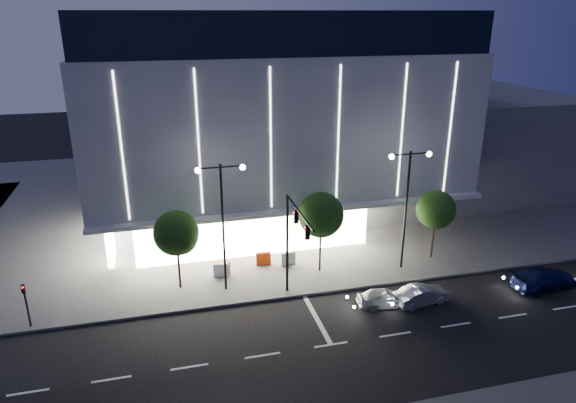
% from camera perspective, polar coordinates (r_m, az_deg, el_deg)
% --- Properties ---
extents(ground, '(160.00, 160.00, 0.00)m').
position_cam_1_polar(ground, '(31.28, 0.30, -14.59)').
color(ground, black).
rests_on(ground, ground).
extents(sidewalk_museum, '(70.00, 40.00, 0.15)m').
position_cam_1_polar(sidewalk_museum, '(53.22, -0.96, 0.76)').
color(sidewalk_museum, '#474747').
rests_on(sidewalk_museum, ground).
extents(museum, '(30.00, 25.80, 18.00)m').
position_cam_1_polar(museum, '(48.83, -2.91, 10.13)').
color(museum, '#4C4C51').
rests_on(museum, ground).
extents(annex_building, '(16.00, 20.00, 10.00)m').
position_cam_1_polar(annex_building, '(60.03, 19.06, 6.81)').
color(annex_building, '#4C4C51').
rests_on(annex_building, ground).
extents(traffic_mast, '(0.33, 5.89, 7.07)m').
position_cam_1_polar(traffic_mast, '(31.85, 0.55, -3.52)').
color(traffic_mast, black).
rests_on(traffic_mast, ground).
extents(street_lamp_west, '(3.16, 0.36, 9.00)m').
position_cam_1_polar(street_lamp_west, '(33.24, -7.31, -0.91)').
color(street_lamp_west, black).
rests_on(street_lamp_west, ground).
extents(street_lamp_east, '(3.16, 0.36, 9.00)m').
position_cam_1_polar(street_lamp_east, '(36.93, 13.11, 0.91)').
color(street_lamp_east, black).
rests_on(street_lamp_east, ground).
extents(ped_signal_far, '(0.22, 0.24, 3.00)m').
position_cam_1_polar(ped_signal_far, '(34.49, -27.12, -9.81)').
color(ped_signal_far, black).
rests_on(ped_signal_far, ground).
extents(tree_left, '(3.02, 3.02, 5.72)m').
position_cam_1_polar(tree_left, '(34.74, -12.26, -3.70)').
color(tree_left, black).
rests_on(tree_left, ground).
extents(tree_mid, '(3.25, 3.25, 6.15)m').
position_cam_1_polar(tree_mid, '(36.17, 3.70, -1.75)').
color(tree_mid, black).
rests_on(tree_mid, ground).
extents(tree_right, '(2.91, 2.91, 5.51)m').
position_cam_1_polar(tree_right, '(39.87, 16.10, -1.09)').
color(tree_right, black).
rests_on(tree_right, ground).
extents(car_lead, '(3.69, 1.79, 1.21)m').
position_cam_1_polar(car_lead, '(34.16, 10.68, -10.49)').
color(car_lead, '#9DA0A4').
rests_on(car_lead, ground).
extents(car_second, '(3.91, 1.80, 1.24)m').
position_cam_1_polar(car_second, '(34.97, 14.67, -10.02)').
color(car_second, '#B7BBC0').
rests_on(car_second, ground).
extents(car_third, '(5.05, 2.48, 1.41)m').
position_cam_1_polar(car_third, '(39.73, 26.59, -7.65)').
color(car_third, '#141B4C').
rests_on(car_third, ground).
extents(barrier_a, '(1.11, 0.33, 1.00)m').
position_cam_1_polar(barrier_a, '(37.33, -7.28, -7.38)').
color(barrier_a, '#FF5E0E').
rests_on(barrier_a, sidewalk_museum).
extents(barrier_b, '(1.13, 0.43, 1.00)m').
position_cam_1_polar(barrier_b, '(37.14, -7.45, -7.54)').
color(barrier_b, silver).
rests_on(barrier_b, sidewalk_museum).
extents(barrier_c, '(1.12, 0.37, 1.00)m').
position_cam_1_polar(barrier_c, '(38.47, -2.75, -6.34)').
color(barrier_c, '#F64B0D').
rests_on(barrier_c, sidewalk_museum).
extents(barrier_d, '(1.12, 0.34, 1.00)m').
position_cam_1_polar(barrier_d, '(38.45, 0.02, -6.33)').
color(barrier_d, '#BDBDBD').
rests_on(barrier_d, sidewalk_museum).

